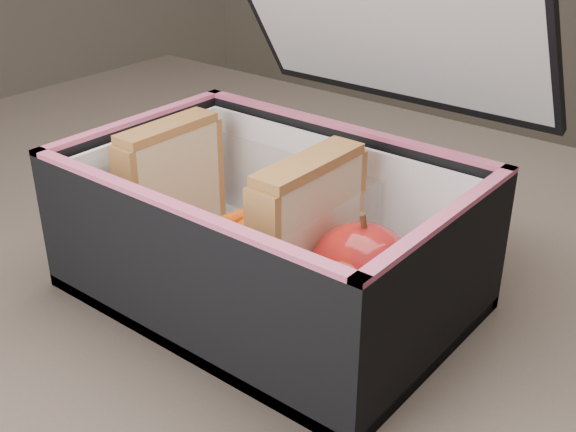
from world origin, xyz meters
TOP-DOWN VIEW (x-y plane):
  - kitchen_table at (0.00, 0.00)m, footprint 1.20×0.80m
  - lunch_bag at (-0.01, -0.04)m, footprint 0.28×0.28m
  - plastic_tub at (-0.05, -0.04)m, footprint 0.18×0.13m
  - sandwich_left at (-0.11, -0.04)m, footprint 0.02×0.09m
  - sandwich_right at (0.02, -0.04)m, footprint 0.03×0.09m
  - carrot_sticks at (-0.05, -0.04)m, footprint 0.05×0.15m
  - paper_napkin at (0.06, -0.04)m, footprint 0.09×0.10m
  - red_apple at (0.06, -0.04)m, footprint 0.09×0.09m

SIDE VIEW (x-z plane):
  - kitchen_table at x=0.00m, z-range 0.28..1.03m
  - paper_napkin at x=0.06m, z-range 0.76..0.77m
  - carrot_sticks at x=-0.05m, z-range 0.77..0.80m
  - plastic_tub at x=-0.05m, z-range 0.76..0.84m
  - red_apple at x=0.06m, z-range 0.77..0.84m
  - lunch_bag at x=-0.01m, z-range 0.68..0.94m
  - sandwich_left at x=-0.11m, z-range 0.77..0.86m
  - sandwich_right at x=0.02m, z-range 0.77..0.87m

